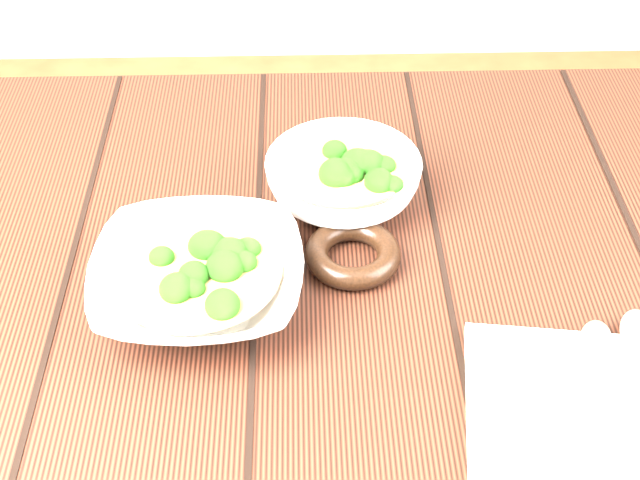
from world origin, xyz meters
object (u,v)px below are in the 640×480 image
at_px(table, 278,345).
at_px(trivet, 353,254).
at_px(soup_bowl_front, 198,279).
at_px(soup_bowl_back, 343,179).
at_px(napkin, 600,417).

xyz_separation_m(table, trivet, (0.08, 0.01, 0.13)).
bearing_deg(trivet, soup_bowl_front, -162.19).
height_order(table, soup_bowl_front, soup_bowl_front).
bearing_deg(soup_bowl_back, table, -123.54).
xyz_separation_m(soup_bowl_back, napkin, (0.22, -0.32, -0.02)).
bearing_deg(table, trivet, 7.23).
xyz_separation_m(soup_bowl_front, soup_bowl_back, (0.15, 0.16, 0.00)).
bearing_deg(napkin, trivet, 141.83).
distance_m(table, soup_bowl_back, 0.21).
xyz_separation_m(table, soup_bowl_back, (0.08, 0.12, 0.15)).
bearing_deg(trivet, napkin, -45.58).
relative_size(soup_bowl_back, trivet, 1.80).
bearing_deg(table, soup_bowl_back, 56.46).
relative_size(soup_bowl_back, napkin, 0.78).
distance_m(soup_bowl_back, napkin, 0.39).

